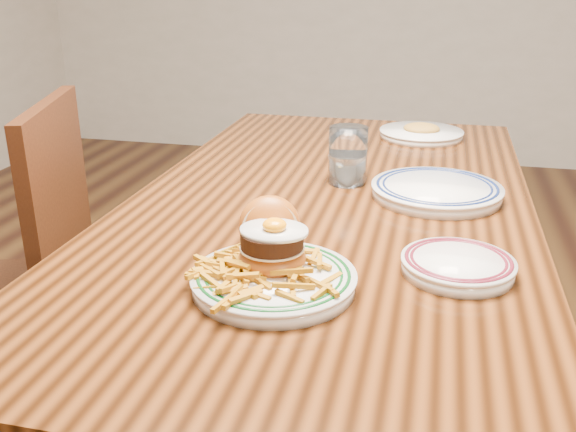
% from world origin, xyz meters
% --- Properties ---
extents(table, '(0.85, 1.60, 0.75)m').
position_xyz_m(table, '(0.00, 0.00, 0.66)').
color(table, black).
rests_on(table, floor).
extents(chair_left, '(0.55, 0.55, 0.94)m').
position_xyz_m(chair_left, '(-0.74, -0.09, 0.50)').
color(chair_left, '#421F0D').
rests_on(chair_left, floor).
extents(main_plate, '(0.26, 0.27, 0.12)m').
position_xyz_m(main_plate, '(-0.02, -0.41, 0.78)').
color(main_plate, white).
rests_on(main_plate, table).
extents(side_plate, '(0.18, 0.18, 0.03)m').
position_xyz_m(side_plate, '(0.26, -0.30, 0.77)').
color(side_plate, white).
rests_on(side_plate, table).
extents(rear_plate, '(0.28, 0.28, 0.03)m').
position_xyz_m(rear_plate, '(0.22, 0.07, 0.77)').
color(rear_plate, white).
rests_on(rear_plate, table).
extents(water_glass, '(0.09, 0.09, 0.13)m').
position_xyz_m(water_glass, '(0.02, 0.12, 0.81)').
color(water_glass, white).
rests_on(water_glass, table).
extents(far_plate, '(0.24, 0.24, 0.04)m').
position_xyz_m(far_plate, '(0.17, 0.59, 0.76)').
color(far_plate, white).
rests_on(far_plate, table).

